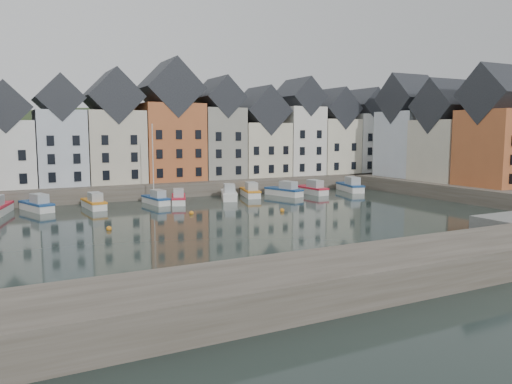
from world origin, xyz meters
TOP-DOWN VIEW (x-y plane):
  - ground at (0.00, 0.00)m, footprint 260.00×260.00m
  - far_quay at (0.00, 30.00)m, footprint 90.00×16.00m
  - right_quay at (37.00, 3.00)m, footprint 14.00×54.00m
  - near_wall at (-10.00, -22.00)m, footprint 50.00×6.00m
  - hillside at (0.02, 56.00)m, footprint 153.60×70.40m
  - far_terrace at (3.21, 28.00)m, footprint 72.37×8.16m
  - right_terrace at (36.00, 8.07)m, footprint 8.30×24.25m
  - mooring_buoys at (-4.00, 5.33)m, footprint 20.50×5.50m
  - boat_b at (-19.16, 18.58)m, footprint 3.69×6.18m
  - boat_c at (-12.93, 17.52)m, footprint 2.26×5.88m
  - boat_d at (-5.26, 17.60)m, footprint 2.44×5.61m
  - boat_e at (-2.49, 16.94)m, footprint 3.39×5.84m
  - boat_f at (4.88, 17.47)m, footprint 4.01×6.52m
  - boat_g at (8.76, 18.68)m, footprint 3.35×6.34m
  - boat_h at (13.63, 17.34)m, footprint 3.53×6.44m
  - boat_i at (18.26, 17.23)m, footprint 2.29×6.26m
  - boat_j at (25.43, 17.28)m, footprint 3.62×6.91m

SIDE VIEW (x-z plane):
  - hillside at x=0.02m, z-range -49.96..14.04m
  - ground at x=0.00m, z-range 0.00..0.00m
  - mooring_buoys at x=-4.00m, z-range -0.10..0.40m
  - boat_e at x=-2.49m, z-range -0.43..1.71m
  - boat_c at x=-12.93m, z-range -0.45..1.76m
  - boat_d at x=-5.26m, z-range -4.51..5.86m
  - boat_b at x=-19.16m, z-range -0.46..1.81m
  - boat_g at x=8.76m, z-range -0.47..1.86m
  - boat_i at x=18.26m, z-range -0.48..1.88m
  - boat_h at x=13.63m, z-range -0.48..1.88m
  - boat_f at x=4.88m, z-range -0.48..1.91m
  - boat_j at x=25.43m, z-range -0.51..2.02m
  - far_quay at x=0.00m, z-range 0.00..2.00m
  - right_quay at x=37.00m, z-range 0.00..2.00m
  - near_wall at x=-10.00m, z-range 0.00..2.00m
  - far_terrace at x=3.21m, z-range -0.01..17.76m
  - right_terrace at x=36.00m, z-range 0.73..17.10m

